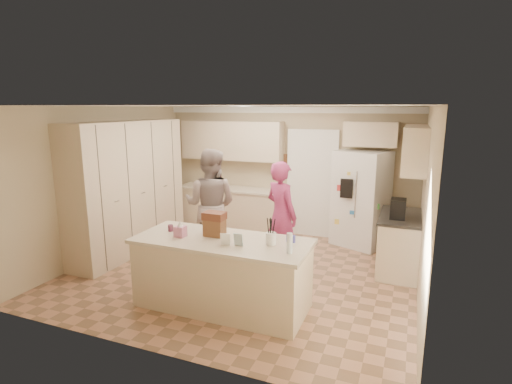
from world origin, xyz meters
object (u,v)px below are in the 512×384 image
at_px(island_base, 222,275).
at_px(dollhouse_body, 215,228).
at_px(teen_boy, 210,205).
at_px(refrigerator, 361,199).
at_px(tissue_box, 180,231).
at_px(utensil_crock, 271,239).
at_px(teen_girl, 281,215).
at_px(coffee_maker, 398,209).

xyz_separation_m(island_base, dollhouse_body, (-0.15, 0.10, 0.60)).
height_order(island_base, teen_boy, teen_boy).
bearing_deg(refrigerator, tissue_box, -97.89).
bearing_deg(dollhouse_body, utensil_crock, -3.58).
height_order(utensil_crock, teen_girl, teen_girl).
height_order(refrigerator, dollhouse_body, refrigerator).
bearing_deg(tissue_box, coffee_maker, 37.57).
bearing_deg(refrigerator, teen_boy, -121.73).
relative_size(tissue_box, dollhouse_body, 0.54).
height_order(utensil_crock, teen_boy, teen_boy).
relative_size(island_base, teen_girl, 1.25).
bearing_deg(teen_girl, island_base, 110.28).
bearing_deg(coffee_maker, island_base, -137.17).
distance_m(island_base, tissue_box, 0.79).
height_order(teen_boy, teen_girl, teen_boy).
xyz_separation_m(teen_boy, teen_girl, (1.24, 0.08, -0.08)).
distance_m(utensil_crock, teen_boy, 2.15).
xyz_separation_m(tissue_box, teen_girl, (0.84, 1.66, -0.12)).
height_order(coffee_maker, teen_boy, teen_boy).
bearing_deg(dollhouse_body, refrigerator, 63.70).
bearing_deg(coffee_maker, utensil_crock, -127.12).
xyz_separation_m(tissue_box, teen_boy, (-0.40, 1.58, -0.04)).
bearing_deg(tissue_box, refrigerator, 59.58).
bearing_deg(teen_girl, dollhouse_body, 104.03).
bearing_deg(island_base, teen_girl, 79.28).
distance_m(refrigerator, dollhouse_body, 3.39).
bearing_deg(coffee_maker, tissue_box, -142.43).
bearing_deg(dollhouse_body, teen_girl, 73.03).
bearing_deg(island_base, utensil_crock, 4.40).
height_order(island_base, dollhouse_body, dollhouse_body).
relative_size(island_base, utensil_crock, 14.67).
xyz_separation_m(utensil_crock, tissue_box, (-1.20, -0.15, -0.00)).
distance_m(tissue_box, teen_boy, 1.63).
distance_m(island_base, teen_girl, 1.64).
relative_size(tissue_box, teen_girl, 0.08).
height_order(coffee_maker, dollhouse_body, coffee_maker).
distance_m(utensil_crock, tissue_box, 1.21).
xyz_separation_m(refrigerator, tissue_box, (-1.90, -3.23, 0.10)).
distance_m(coffee_maker, teen_boy, 3.03).
bearing_deg(coffee_maker, teen_girl, -168.94).
distance_m(utensil_crock, teen_girl, 1.55).
xyz_separation_m(coffee_maker, dollhouse_body, (-2.20, -1.80, -0.03)).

